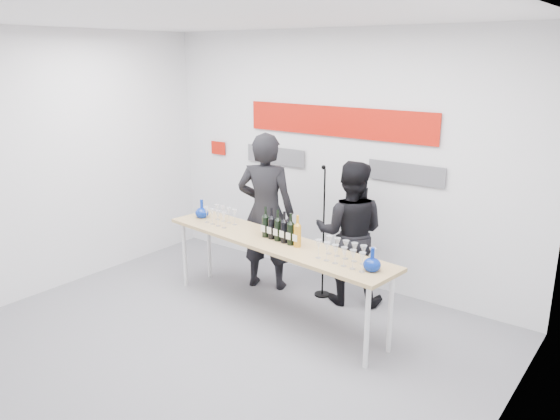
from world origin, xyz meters
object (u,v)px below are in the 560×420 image
at_px(presenter_right, 350,233).
at_px(mic_stand, 323,257).
at_px(tasting_table, 274,246).
at_px(presenter_left, 266,212).

height_order(presenter_right, mic_stand, presenter_right).
bearing_deg(tasting_table, presenter_right, 66.24).
distance_m(presenter_left, presenter_right, 1.03).
relative_size(tasting_table, mic_stand, 1.85).
bearing_deg(tasting_table, presenter_left, 141.36).
distance_m(presenter_right, mic_stand, 0.46).
relative_size(tasting_table, presenter_left, 1.54).
distance_m(presenter_left, mic_stand, 0.85).
relative_size(tasting_table, presenter_right, 1.77).
height_order(tasting_table, presenter_right, presenter_right).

